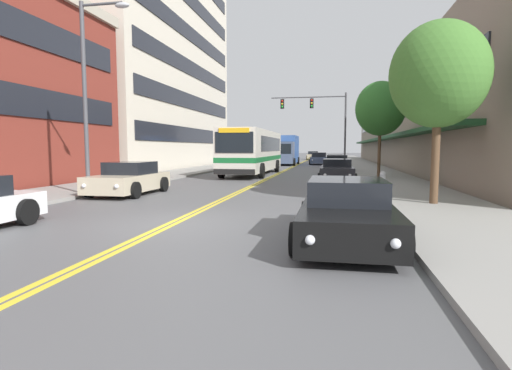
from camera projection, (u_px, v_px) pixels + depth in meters
name	position (u px, v px, depth m)	size (l,w,h in m)	color
ground_plane	(297.00, 165.00, 46.51)	(240.00, 240.00, 0.00)	#565659
sidewalk_left	(235.00, 164.00, 47.89)	(3.79, 106.00, 0.13)	gray
sidewalk_right	(362.00, 165.00, 45.12)	(3.79, 106.00, 0.13)	gray
centre_line	(297.00, 165.00, 46.51)	(0.34, 106.00, 0.01)	yellow
office_tower_left	(135.00, 38.00, 39.70)	(12.08, 26.05, 25.65)	beige
storefront_row_right	(421.00, 126.00, 43.58)	(9.10, 68.00, 8.73)	gray
city_bus	(253.00, 150.00, 29.57)	(2.96, 11.75, 3.20)	silver
car_champagne_parked_left_near	(129.00, 179.00, 16.74)	(2.15, 4.36, 1.37)	beige
car_navy_parked_left_far	(253.00, 161.00, 43.25)	(1.97, 4.52, 1.18)	#19234C
car_black_parked_right_foreground	(347.00, 212.00, 8.40)	(2.08, 4.76, 1.28)	black
car_dark_grey_parked_right_mid	(337.00, 164.00, 32.58)	(2.13, 4.39, 1.38)	#38383D
car_red_parked_right_far	(335.00, 160.00, 45.26)	(2.16, 4.19, 1.23)	maroon
car_charcoal_parked_right_end	(337.00, 171.00, 22.48)	(2.03, 4.79, 1.33)	#232328
car_slate_blue_moving_lead	(319.00, 159.00, 47.94)	(2.19, 4.59, 1.42)	#475675
car_beige_moving_second	(313.00, 156.00, 68.50)	(2.16, 4.23, 1.41)	#BCAD89
box_truck	(286.00, 150.00, 46.86)	(2.72, 7.64, 3.40)	#475675
traffic_signal_mast	(320.00, 115.00, 38.32)	(7.21, 0.38, 7.19)	#47474C
street_lamp_left_near	(91.00, 83.00, 15.13)	(2.02, 0.28, 7.41)	#47474C
street_tree_right_near	(439.00, 75.00, 12.75)	(3.07, 3.07, 5.84)	brown
street_tree_right_mid	(380.00, 109.00, 25.28)	(3.12, 3.12, 6.03)	brown
fire_hydrant	(382.00, 183.00, 15.34)	(0.33, 0.25, 0.93)	#B7B7BC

